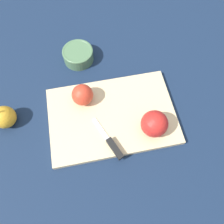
# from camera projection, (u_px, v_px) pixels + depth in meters

# --- Properties ---
(ground_plane) EXTENTS (4.00, 4.00, 0.00)m
(ground_plane) POSITION_uv_depth(u_px,v_px,m) (112.00, 117.00, 0.72)
(ground_plane) COLOR #14233D
(cutting_board) EXTENTS (0.42, 0.29, 0.02)m
(cutting_board) POSITION_uv_depth(u_px,v_px,m) (112.00, 116.00, 0.71)
(cutting_board) COLOR #D1B789
(cutting_board) RESTS_ON ground_plane
(apple_half_left) EXTENTS (0.08, 0.08, 0.08)m
(apple_half_left) POSITION_uv_depth(u_px,v_px,m) (154.00, 124.00, 0.65)
(apple_half_left) COLOR red
(apple_half_left) RESTS_ON cutting_board
(apple_half_right) EXTENTS (0.07, 0.07, 0.07)m
(apple_half_right) POSITION_uv_depth(u_px,v_px,m) (82.00, 95.00, 0.70)
(apple_half_right) COLOR red
(apple_half_right) RESTS_ON cutting_board
(knife) EXTENTS (0.08, 0.15, 0.02)m
(knife) POSITION_uv_depth(u_px,v_px,m) (113.00, 146.00, 0.65)
(knife) COLOR silver
(knife) RESTS_ON cutting_board
(apple_whole) EXTENTS (0.07, 0.07, 0.08)m
(apple_whole) POSITION_uv_depth(u_px,v_px,m) (4.00, 117.00, 0.68)
(apple_whole) COLOR gold
(apple_whole) RESTS_ON ground_plane
(bowl) EXTENTS (0.11, 0.11, 0.05)m
(bowl) POSITION_uv_depth(u_px,v_px,m) (78.00, 55.00, 0.80)
(bowl) COLOR #4C704C
(bowl) RESTS_ON ground_plane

